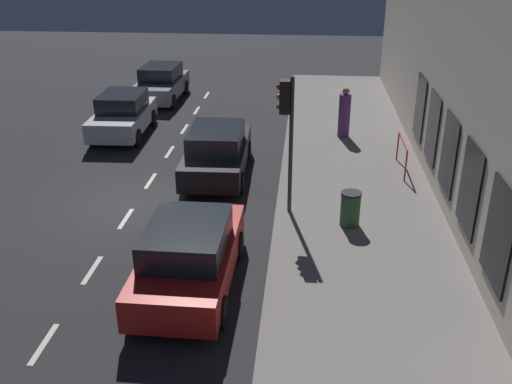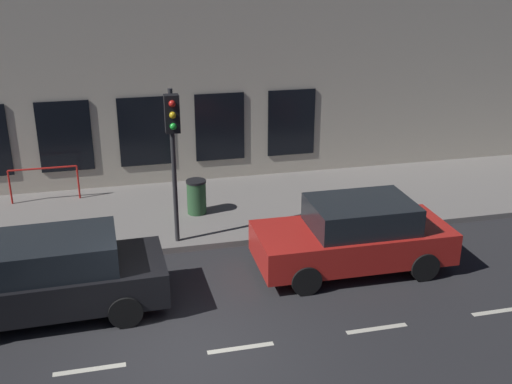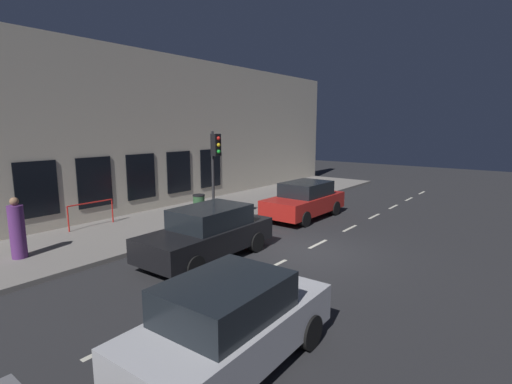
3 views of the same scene
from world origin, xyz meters
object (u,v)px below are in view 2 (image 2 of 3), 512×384
parked_car_3 (354,235)px  trash_bin (197,197)px  parked_car_2 (50,276)px  traffic_light (173,133)px

parked_car_3 → trash_bin: (3.57, 2.96, -0.18)m
parked_car_3 → parked_car_2: bearing=93.9°
traffic_light → trash_bin: 2.89m
traffic_light → trash_bin: bearing=-22.4°
parked_car_2 → trash_bin: parked_car_2 is taller
traffic_light → parked_car_2: size_ratio=0.82×
parked_car_2 → parked_car_3: 6.36m
trash_bin → parked_car_2: bearing=139.3°
parked_car_2 → parked_car_3: bearing=-88.0°
parked_car_3 → trash_bin: bearing=40.2°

